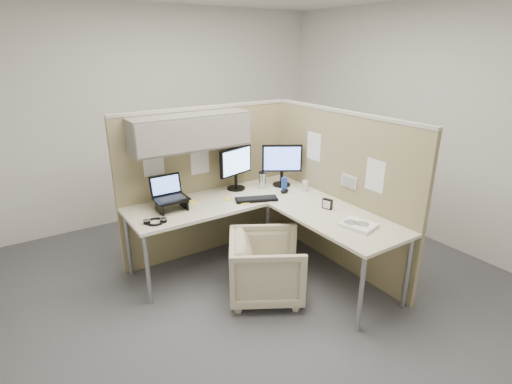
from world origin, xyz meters
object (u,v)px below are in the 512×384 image
desk (265,211)px  keyboard (256,199)px  office_chair (266,264)px  monitor_left (236,165)px

desk → keyboard: bearing=83.2°
office_chair → keyboard: bearing=6.1°
monitor_left → office_chair: bearing=-119.4°
office_chair → keyboard: (0.24, 0.54, 0.41)m
office_chair → monitor_left: bearing=15.8°
monitor_left → keyboard: (-0.00, -0.41, -0.26)m
desk → monitor_left: (0.03, 0.60, 0.32)m
desk → keyboard: (0.02, 0.19, 0.05)m
desk → office_chair: 0.54m
desk → keyboard: keyboard is taller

